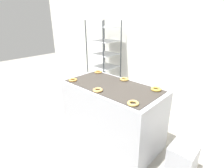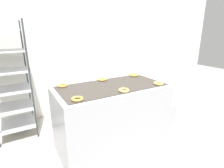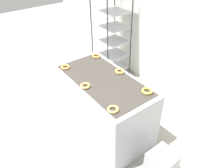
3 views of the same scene
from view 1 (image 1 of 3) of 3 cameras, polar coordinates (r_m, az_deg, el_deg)
name	(u,v)px [view 1 (image 1 of 3)]	position (r m, az deg, el deg)	size (l,w,h in m)	color
ground_plane	(82,159)	(2.68, -9.89, -23.05)	(14.00, 14.00, 0.00)	#9E998E
wall_back	(163,41)	(3.63, 16.36, 13.23)	(8.00, 0.05, 2.80)	silver
fryer_machine	(112,113)	(2.74, 0.00, -9.43)	(1.51, 0.77, 0.92)	#A8AAB2
baking_rack_cart	(104,61)	(4.04, -2.58, 7.64)	(0.55, 0.59, 1.78)	#33383D
glaze_bin	(182,160)	(2.50, 21.85, -22.11)	(0.30, 0.32, 0.40)	#A8AAB2
donut_near_left	(73,80)	(2.77, -12.64, 1.31)	(0.13, 0.13, 0.03)	gold
donut_near_center	(98,90)	(2.34, -4.67, -1.97)	(0.13, 0.13, 0.03)	tan
donut_near_right	(133,103)	(2.01, 6.90, -6.26)	(0.14, 0.14, 0.03)	tan
donut_far_left	(98,72)	(3.11, -4.52, 3.98)	(0.13, 0.13, 0.03)	gold
donut_far_center	(124,79)	(2.74, 4.03, 1.58)	(0.14, 0.14, 0.03)	tan
donut_far_right	(156,89)	(2.44, 14.22, -1.62)	(0.14, 0.14, 0.03)	gold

